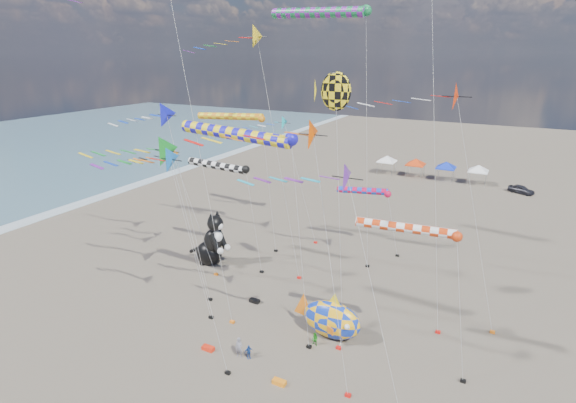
% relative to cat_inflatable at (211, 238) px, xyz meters
% --- Properties ---
extents(delta_kite_0, '(11.42, 1.98, 17.11)m').
position_rel_cat_inflatable_xyz_m(delta_kite_0, '(14.57, -11.28, 12.87)').
color(delta_kite_0, '#FF4F01').
rests_on(delta_kite_0, ground).
extents(delta_kite_2, '(8.34, 2.11, 17.03)m').
position_rel_cat_inflatable_xyz_m(delta_kite_2, '(1.40, -5.94, 12.82)').
color(delta_kite_2, '#161BD5').
rests_on(delta_kite_2, ground).
extents(delta_kite_3, '(12.22, 2.53, 14.97)m').
position_rel_cat_inflatable_xyz_m(delta_kite_3, '(1.79, -8.17, 10.59)').
color(delta_kite_3, '#149429').
rests_on(delta_kite_3, ground).
extents(delta_kite_4, '(10.48, 1.78, 15.25)m').
position_rel_cat_inflatable_xyz_m(delta_kite_4, '(6.01, -13.03, 11.10)').
color(delta_kite_4, blue).
rests_on(delta_kite_4, ground).
extents(delta_kite_5, '(9.48, 1.75, 13.99)m').
position_rel_cat_inflatable_xyz_m(delta_kite_5, '(2.82, 9.53, 9.87)').
color(delta_kite_5, '#1AD5E3').
rests_on(delta_kite_5, ground).
extents(delta_kite_7, '(11.84, 2.14, 22.87)m').
position_rel_cat_inflatable_xyz_m(delta_kite_7, '(4.24, 1.18, 18.61)').
color(delta_kite_7, yellow).
rests_on(delta_kite_7, ground).
extents(delta_kite_8, '(12.00, 2.30, 18.69)m').
position_rel_cat_inflatable_xyz_m(delta_kite_8, '(21.70, 0.16, 14.39)').
color(delta_kite_8, red).
rests_on(delta_kite_8, ground).
extents(delta_kite_9, '(10.66, 1.95, 15.17)m').
position_rel_cat_inflatable_xyz_m(delta_kite_9, '(17.56, -11.99, 10.99)').
color(delta_kite_9, '#6B26A7').
rests_on(delta_kite_9, ground).
extents(delta_kite_10, '(9.40, 1.61, 12.53)m').
position_rel_cat_inflatable_xyz_m(delta_kite_10, '(-3.05, -1.89, 8.46)').
color(delta_kite_10, orange).
rests_on(delta_kite_10, ground).
extents(windsock_0, '(7.90, 0.65, 10.35)m').
position_rel_cat_inflatable_xyz_m(windsock_0, '(20.81, -6.60, 7.09)').
color(windsock_0, red).
rests_on(windsock_0, ground).
extents(windsock_1, '(8.06, 0.77, 10.62)m').
position_rel_cat_inflatable_xyz_m(windsock_1, '(1.25, 0.58, 7.33)').
color(windsock_1, black).
rests_on(windsock_1, ground).
extents(windsock_2, '(10.32, 0.90, 15.68)m').
position_rel_cat_inflatable_xyz_m(windsock_2, '(9.26, -7.98, 12.32)').
color(windsock_2, '#1813C3').
rests_on(windsock_2, ground).
extents(windsock_3, '(7.09, 0.74, 7.06)m').
position_rel_cat_inflatable_xyz_m(windsock_3, '(12.56, 10.37, 3.79)').
color(windsock_3, '#C00D38').
rests_on(windsock_3, ground).
extents(windsock_4, '(9.27, 0.75, 14.57)m').
position_rel_cat_inflatable_xyz_m(windsock_4, '(-0.51, 5.52, 11.27)').
color(windsock_4, orange).
rests_on(windsock_4, ground).
extents(windsock_5, '(10.88, 0.97, 24.34)m').
position_rel_cat_inflatable_xyz_m(windsock_5, '(8.74, 6.55, 20.93)').
color(windsock_5, '#167C3F').
rests_on(windsock_5, ground).
extents(angelfish_kite, '(3.74, 3.02, 19.28)m').
position_rel_cat_inflatable_xyz_m(angelfish_kite, '(14.24, -3.90, 14.95)').
color(angelfish_kite, yellow).
rests_on(angelfish_kite, ground).
extents(cat_inflatable, '(4.41, 2.49, 5.71)m').
position_rel_cat_inflatable_xyz_m(cat_inflatable, '(0.00, 0.00, 0.00)').
color(cat_inflatable, black).
rests_on(cat_inflatable, ground).
extents(fish_inflatable, '(6.06, 2.63, 3.88)m').
position_rel_cat_inflatable_xyz_m(fish_inflatable, '(15.52, -6.11, -1.27)').
color(fish_inflatable, '#1233B6').
rests_on(fish_inflatable, ground).
extents(person_adult, '(0.61, 0.44, 1.54)m').
position_rel_cat_inflatable_xyz_m(person_adult, '(10.67, -11.18, -2.08)').
color(person_adult, gray).
rests_on(person_adult, ground).
extents(child_green, '(0.56, 0.48, 1.03)m').
position_rel_cat_inflatable_xyz_m(child_green, '(14.88, -7.51, -2.34)').
color(child_green, '#1D891A').
rests_on(child_green, ground).
extents(child_blue, '(0.58, 0.66, 1.06)m').
position_rel_cat_inflatable_xyz_m(child_blue, '(11.34, -11.01, -2.32)').
color(child_blue, '#1E4699').
rests_on(child_blue, ground).
extents(kite_bag_0, '(0.90, 0.44, 0.30)m').
position_rel_cat_inflatable_xyz_m(kite_bag_0, '(7.79, -4.45, -2.71)').
color(kite_bag_0, black).
rests_on(kite_bag_0, ground).
extents(kite_bag_1, '(0.90, 0.44, 0.30)m').
position_rel_cat_inflatable_xyz_m(kite_bag_1, '(14.49, -12.30, -2.71)').
color(kite_bag_1, orange).
rests_on(kite_bag_1, ground).
extents(kite_bag_2, '(0.90, 0.44, 0.30)m').
position_rel_cat_inflatable_xyz_m(kite_bag_2, '(8.24, -11.58, -2.71)').
color(kite_bag_2, red).
rests_on(kite_bag_2, ground).
extents(tent_row, '(19.20, 4.20, 3.80)m').
position_rel_cat_inflatable_xyz_m(tent_row, '(13.41, 43.24, 0.29)').
color(tent_row, white).
rests_on(tent_row, ground).
extents(parked_car, '(4.06, 2.92, 1.28)m').
position_rel_cat_inflatable_xyz_m(parked_car, '(27.44, 41.24, -2.21)').
color(parked_car, '#26262D').
rests_on(parked_car, ground).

